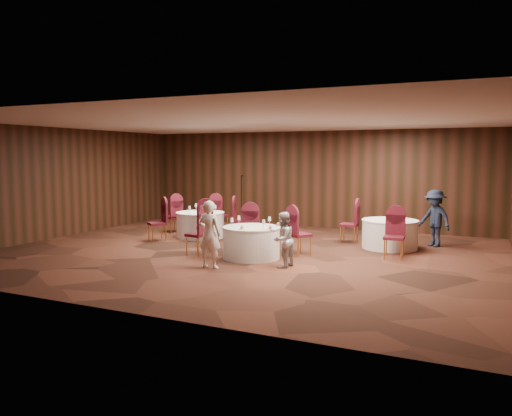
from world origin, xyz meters
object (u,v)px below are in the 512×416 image
at_px(table_main, 251,242).
at_px(mic_stand, 241,212).
at_px(woman_b, 283,240).
at_px(man_c, 435,218).
at_px(table_left, 200,225).
at_px(woman_a, 209,234).
at_px(table_right, 390,234).

height_order(table_main, mic_stand, mic_stand).
bearing_deg(woman_b, man_c, 157.94).
xyz_separation_m(table_left, woman_b, (3.67, -2.66, 0.22)).
bearing_deg(man_c, woman_b, -88.80).
distance_m(table_main, mic_stand, 5.01).
bearing_deg(table_main, woman_a, -105.47).
relative_size(table_right, woman_a, 0.99).
height_order(table_main, man_c, man_c).
relative_size(table_left, mic_stand, 0.81).
xyz_separation_m(table_right, man_c, (1.02, 0.76, 0.37)).
distance_m(table_right, mic_stand, 5.44).
relative_size(table_main, table_left, 0.96).
distance_m(table_right, woman_a, 5.01).
relative_size(table_left, woman_b, 1.18).
xyz_separation_m(woman_a, man_c, (4.09, 4.70, 0.03)).
bearing_deg(woman_b, mic_stand, -132.90).
distance_m(table_left, woman_b, 4.54).
bearing_deg(woman_b, table_right, 164.49).
bearing_deg(man_c, mic_stand, -153.63).
xyz_separation_m(table_left, man_c, (6.37, 1.31, 0.37)).
xyz_separation_m(mic_stand, woman_b, (3.47, -4.95, 0.07)).
distance_m(table_main, woman_b, 1.20).
bearing_deg(table_left, table_right, 5.92).
distance_m(table_left, man_c, 6.51).
bearing_deg(table_main, table_left, 141.85).
xyz_separation_m(table_left, mic_stand, (0.20, 2.29, 0.15)).
bearing_deg(table_right, man_c, 36.74).
xyz_separation_m(mic_stand, man_c, (6.17, -0.98, 0.23)).
relative_size(woman_b, man_c, 0.80).
relative_size(mic_stand, man_c, 1.16).
relative_size(woman_a, man_c, 0.97).
distance_m(table_left, mic_stand, 2.31).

